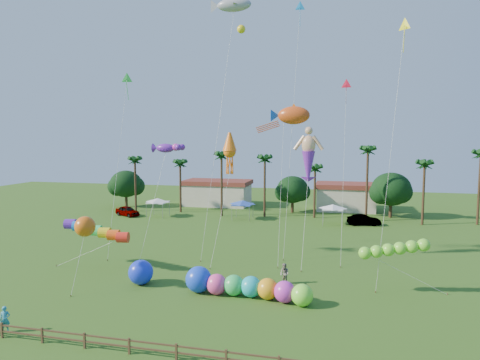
% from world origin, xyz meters
% --- Properties ---
extents(ground, '(160.00, 160.00, 0.00)m').
position_xyz_m(ground, '(0.00, 0.00, 0.00)').
color(ground, '#285116').
rests_on(ground, ground).
extents(tree_line, '(69.46, 8.91, 11.00)m').
position_xyz_m(tree_line, '(3.57, 44.00, 4.28)').
color(tree_line, '#3A2819').
rests_on(tree_line, ground).
extents(buildings_row, '(35.00, 7.00, 4.00)m').
position_xyz_m(buildings_row, '(-3.09, 50.00, 2.00)').
color(buildings_row, beige).
rests_on(buildings_row, ground).
extents(tent_row, '(31.00, 4.00, 0.60)m').
position_xyz_m(tent_row, '(-6.00, 36.33, 2.75)').
color(tent_row, white).
rests_on(tent_row, ground).
extents(fence, '(36.12, 0.12, 1.00)m').
position_xyz_m(fence, '(0.00, -6.00, 0.61)').
color(fence, brown).
rests_on(fence, ground).
extents(car_a, '(5.09, 3.80, 1.61)m').
position_xyz_m(car_a, '(-25.24, 35.50, 0.81)').
color(car_a, '#4C4C54').
rests_on(car_a, ground).
extents(car_b, '(4.95, 2.33, 1.57)m').
position_xyz_m(car_b, '(12.51, 36.61, 0.78)').
color(car_b, '#4C4C54').
rests_on(car_b, ground).
extents(spectator_a, '(0.77, 0.67, 1.77)m').
position_xyz_m(spectator_a, '(-12.40, -5.28, 0.88)').
color(spectator_a, teal).
rests_on(spectator_a, ground).
extents(spectator_b, '(1.14, 1.09, 1.86)m').
position_xyz_m(spectator_b, '(4.42, 8.40, 0.93)').
color(spectator_b, gray).
rests_on(spectator_b, ground).
extents(caterpillar_inflatable, '(10.75, 3.03, 2.19)m').
position_xyz_m(caterpillar_inflatable, '(1.52, 4.52, 0.92)').
color(caterpillar_inflatable, '#FF439C').
rests_on(caterpillar_inflatable, ground).
extents(blue_ball, '(2.17, 2.17, 2.17)m').
position_xyz_m(blue_ball, '(-7.90, 5.42, 1.09)').
color(blue_ball, '#1A31EC').
rests_on(blue_ball, ground).
extents(rainbow_tube, '(9.49, 1.06, 3.93)m').
position_xyz_m(rainbow_tube, '(-13.00, 8.20, 3.40)').
color(rainbow_tube, red).
rests_on(rainbow_tube, ground).
extents(green_worm, '(9.54, 3.11, 4.04)m').
position_xyz_m(green_worm, '(11.14, 7.71, 3.41)').
color(green_worm, '#76E132').
rests_on(green_worm, ground).
extents(orange_ball_kite, '(2.22, 2.66, 6.38)m').
position_xyz_m(orange_ball_kite, '(-11.58, 2.87, 5.53)').
color(orange_ball_kite, orange).
rests_on(orange_ball_kite, ground).
extents(merman_kite, '(2.39, 5.71, 13.53)m').
position_xyz_m(merman_kite, '(5.71, 17.00, 10.75)').
color(merman_kite, '#DCA67D').
rests_on(merman_kite, ground).
extents(fish_kite, '(5.35, 6.54, 16.32)m').
position_xyz_m(fish_kite, '(4.06, 17.54, 15.25)').
color(fish_kite, '#CC4816').
rests_on(fish_kite, ground).
extents(shark_kite, '(5.41, 7.87, 28.62)m').
position_xyz_m(shark_kite, '(-3.00, 19.73, 27.67)').
color(shark_kite, '#9598A3').
rests_on(shark_kite, ground).
extents(squid_kite, '(2.04, 4.93, 13.54)m').
position_xyz_m(squid_kite, '(-2.27, 14.91, 11.44)').
color(squid_kite, orange).
rests_on(squid_kite, ground).
extents(lobster_kite, '(3.90, 5.37, 12.49)m').
position_xyz_m(lobster_kite, '(-9.11, 14.14, 11.80)').
color(lobster_kite, '#6C21A9').
rests_on(lobster_kite, ground).
extents(delta_kite_red, '(1.21, 3.44, 18.91)m').
position_xyz_m(delta_kite_red, '(9.39, 17.62, 17.99)').
color(delta_kite_red, red).
rests_on(delta_kite_red, ground).
extents(delta_kite_yellow, '(2.52, 3.68, 22.98)m').
position_xyz_m(delta_kite_yellow, '(13.97, 11.06, 21.98)').
color(delta_kite_yellow, '#FDF619').
rests_on(delta_kite_yellow, ground).
extents(delta_kite_green, '(1.41, 4.51, 20.02)m').
position_xyz_m(delta_kite_green, '(-14.05, 15.33, 19.10)').
color(delta_kite_green, green).
rests_on(delta_kite_green, ground).
extents(delta_kite_blue, '(1.62, 5.12, 27.83)m').
position_xyz_m(delta_kite_blue, '(4.27, 20.41, 26.63)').
color(delta_kite_blue, '#1B9AF4').
rests_on(delta_kite_blue, ground).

